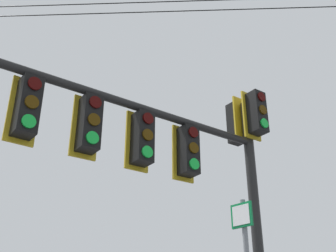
% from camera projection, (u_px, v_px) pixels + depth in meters
% --- Properties ---
extents(signal_mast_assembly, '(2.35, 5.63, 5.99)m').
position_uv_depth(signal_mast_assembly, '(186.00, 153.00, 7.43)').
color(signal_mast_assembly, black).
rests_on(signal_mast_assembly, ground).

